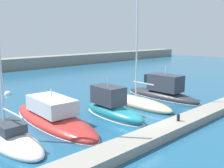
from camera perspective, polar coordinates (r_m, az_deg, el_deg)
The scene contains 9 objects.
ground_plane at distance 18.39m, azimuth 6.42°, elevation -8.85°, with size 120.00×120.00×0.00m, color #1E567A.
dock_pier at distance 17.08m, azimuth 12.13°, elevation -9.61°, with size 21.45×1.60×0.54m, color gray.
sailboat_white_nearest at distance 16.58m, azimuth -21.60°, elevation -10.64°, with size 2.25×7.22×13.21m.
motorboat_red_second at distance 19.22m, azimuth -12.93°, elevation -7.01°, with size 3.56×10.60×2.83m.
motorboat_teal_third at distance 20.01m, azimuth 0.04°, elevation -5.12°, with size 2.31×6.21×3.30m.
sailboat_sand_fourth at distance 23.10m, azimuth 5.72°, elevation -3.86°, with size 2.54×7.49×15.37m.
motorboat_charcoal_fifth at distance 26.31m, azimuth 10.92°, elevation -1.60°, with size 2.21×8.41×3.62m.
mooring_buoy_white at distance 29.47m, azimuth -21.80°, elevation -2.13°, with size 0.74×0.74×0.74m, color white.
dock_bollard at distance 17.85m, azimuth 14.29°, elevation -7.16°, with size 0.20×0.20×0.44m, color black.
Camera 1 is at (-13.39, -11.04, 6.10)m, focal length 41.82 mm.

